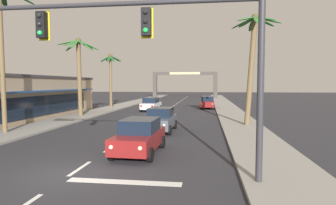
{
  "coord_description": "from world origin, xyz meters",
  "views": [
    {
      "loc": [
        4.98,
        -10.06,
        3.37
      ],
      "look_at": [
        2.59,
        8.0,
        2.2
      ],
      "focal_mm": 30.93,
      "sensor_mm": 36.0,
      "label": 1
    }
  ],
  "objects_px": {
    "palm_left_third": "(79,62)",
    "town_gateway_arch": "(185,81)",
    "sedan_oncoming_far": "(151,104)",
    "traffic_signal_mast": "(148,39)",
    "sedan_parked_nearest_kerb": "(207,102)",
    "palm_left_second": "(0,22)",
    "sedan_third_in_queue": "(161,119)",
    "palm_right_second": "(253,50)",
    "sedan_lead_at_stop_bar": "(140,136)",
    "palm_left_farthest": "(111,70)"
  },
  "relations": [
    {
      "from": "sedan_third_in_queue",
      "to": "palm_left_second",
      "type": "relative_size",
      "value": 0.45
    },
    {
      "from": "sedan_lead_at_stop_bar",
      "to": "palm_right_second",
      "type": "bearing_deg",
      "value": 55.38
    },
    {
      "from": "palm_left_third",
      "to": "town_gateway_arch",
      "type": "bearing_deg",
      "value": 78.58
    },
    {
      "from": "sedan_oncoming_far",
      "to": "palm_right_second",
      "type": "distance_m",
      "value": 16.66
    },
    {
      "from": "sedan_parked_nearest_kerb",
      "to": "town_gateway_arch",
      "type": "height_order",
      "value": "town_gateway_arch"
    },
    {
      "from": "sedan_oncoming_far",
      "to": "palm_left_third",
      "type": "bearing_deg",
      "value": -130.47
    },
    {
      "from": "traffic_signal_mast",
      "to": "town_gateway_arch",
      "type": "relative_size",
      "value": 0.76
    },
    {
      "from": "palm_left_third",
      "to": "town_gateway_arch",
      "type": "xyz_separation_m",
      "value": [
        7.91,
        39.13,
        -1.51
      ]
    },
    {
      "from": "sedan_third_in_queue",
      "to": "palm_left_farthest",
      "type": "bearing_deg",
      "value": 118.14
    },
    {
      "from": "sedan_parked_nearest_kerb",
      "to": "palm_left_farthest",
      "type": "distance_m",
      "value": 14.1
    },
    {
      "from": "traffic_signal_mast",
      "to": "palm_left_farthest",
      "type": "height_order",
      "value": "palm_left_farthest"
    },
    {
      "from": "palm_right_second",
      "to": "sedan_lead_at_stop_bar",
      "type": "bearing_deg",
      "value": -124.62
    },
    {
      "from": "sedan_oncoming_far",
      "to": "palm_left_farthest",
      "type": "relative_size",
      "value": 0.6
    },
    {
      "from": "palm_left_third",
      "to": "palm_left_farthest",
      "type": "bearing_deg",
      "value": 91.49
    },
    {
      "from": "sedan_lead_at_stop_bar",
      "to": "town_gateway_arch",
      "type": "height_order",
      "value": "town_gateway_arch"
    },
    {
      "from": "sedan_oncoming_far",
      "to": "palm_right_second",
      "type": "bearing_deg",
      "value": -49.18
    },
    {
      "from": "sedan_lead_at_stop_bar",
      "to": "palm_left_third",
      "type": "bearing_deg",
      "value": 123.56
    },
    {
      "from": "sedan_lead_at_stop_bar",
      "to": "sedan_third_in_queue",
      "type": "xyz_separation_m",
      "value": [
        -0.02,
        6.64,
        0.0
      ]
    },
    {
      "from": "town_gateway_arch",
      "to": "palm_right_second",
      "type": "bearing_deg",
      "value": -79.03
    },
    {
      "from": "sedan_third_in_queue",
      "to": "town_gateway_arch",
      "type": "relative_size",
      "value": 0.3
    },
    {
      "from": "sedan_oncoming_far",
      "to": "town_gateway_arch",
      "type": "height_order",
      "value": "town_gateway_arch"
    },
    {
      "from": "sedan_lead_at_stop_bar",
      "to": "palm_left_third",
      "type": "relative_size",
      "value": 0.56
    },
    {
      "from": "sedan_oncoming_far",
      "to": "palm_left_third",
      "type": "distance_m",
      "value": 10.49
    },
    {
      "from": "palm_left_second",
      "to": "sedan_oncoming_far",
      "type": "bearing_deg",
      "value": 69.62
    },
    {
      "from": "palm_left_farthest",
      "to": "palm_right_second",
      "type": "relative_size",
      "value": 0.85
    },
    {
      "from": "sedan_third_in_queue",
      "to": "traffic_signal_mast",
      "type": "bearing_deg",
      "value": -83.21
    },
    {
      "from": "traffic_signal_mast",
      "to": "palm_left_third",
      "type": "xyz_separation_m",
      "value": [
        -10.92,
        18.45,
        0.66
      ]
    },
    {
      "from": "sedan_lead_at_stop_bar",
      "to": "sedan_parked_nearest_kerb",
      "type": "xyz_separation_m",
      "value": [
        3.36,
        26.25,
        0.0
      ]
    },
    {
      "from": "sedan_third_in_queue",
      "to": "sedan_parked_nearest_kerb",
      "type": "relative_size",
      "value": 1.01
    },
    {
      "from": "traffic_signal_mast",
      "to": "palm_left_third",
      "type": "height_order",
      "value": "palm_left_third"
    },
    {
      "from": "palm_left_farthest",
      "to": "town_gateway_arch",
      "type": "height_order",
      "value": "palm_left_farthest"
    },
    {
      "from": "sedan_third_in_queue",
      "to": "palm_left_second",
      "type": "xyz_separation_m",
      "value": [
        -10.18,
        -2.63,
        6.57
      ]
    },
    {
      "from": "traffic_signal_mast",
      "to": "palm_right_second",
      "type": "height_order",
      "value": "palm_right_second"
    },
    {
      "from": "palm_left_second",
      "to": "palm_left_third",
      "type": "distance_m",
      "value": 10.78
    },
    {
      "from": "traffic_signal_mast",
      "to": "sedan_oncoming_far",
      "type": "bearing_deg",
      "value": 100.72
    },
    {
      "from": "palm_left_farthest",
      "to": "palm_right_second",
      "type": "height_order",
      "value": "palm_right_second"
    },
    {
      "from": "palm_left_second",
      "to": "palm_right_second",
      "type": "distance_m",
      "value": 17.95
    },
    {
      "from": "town_gateway_arch",
      "to": "palm_left_farthest",
      "type": "bearing_deg",
      "value": -106.02
    },
    {
      "from": "sedan_third_in_queue",
      "to": "palm_left_second",
      "type": "distance_m",
      "value": 12.4
    },
    {
      "from": "palm_left_farthest",
      "to": "sedan_third_in_queue",
      "type": "bearing_deg",
      "value": -61.86
    },
    {
      "from": "palm_left_second",
      "to": "palm_left_third",
      "type": "bearing_deg",
      "value": 87.27
    },
    {
      "from": "traffic_signal_mast",
      "to": "sedan_oncoming_far",
      "type": "height_order",
      "value": "traffic_signal_mast"
    },
    {
      "from": "sedan_third_in_queue",
      "to": "sedan_oncoming_far",
      "type": "distance_m",
      "value": 15.53
    },
    {
      "from": "palm_right_second",
      "to": "traffic_signal_mast",
      "type": "bearing_deg",
      "value": -112.09
    },
    {
      "from": "palm_left_third",
      "to": "sedan_oncoming_far",
      "type": "bearing_deg",
      "value": 49.53
    },
    {
      "from": "traffic_signal_mast",
      "to": "sedan_parked_nearest_kerb",
      "type": "xyz_separation_m",
      "value": [
        2.13,
        30.07,
        -4.05
      ]
    },
    {
      "from": "town_gateway_arch",
      "to": "sedan_third_in_queue",
      "type": "bearing_deg",
      "value": -87.85
    },
    {
      "from": "sedan_oncoming_far",
      "to": "sedan_third_in_queue",
      "type": "bearing_deg",
      "value": -76.62
    },
    {
      "from": "palm_left_second",
      "to": "traffic_signal_mast",
      "type": "bearing_deg",
      "value": -34.45
    },
    {
      "from": "sedan_lead_at_stop_bar",
      "to": "palm_left_second",
      "type": "bearing_deg",
      "value": 158.53
    }
  ]
}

